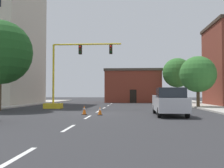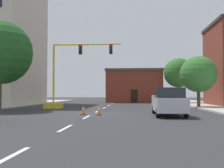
{
  "view_description": "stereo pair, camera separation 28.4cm",
  "coord_description": "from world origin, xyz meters",
  "px_view_note": "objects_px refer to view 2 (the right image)",
  "views": [
    {
      "loc": [
        2.82,
        -20.39,
        1.61
      ],
      "look_at": [
        1.0,
        6.11,
        2.55
      ],
      "focal_mm": 41.82,
      "sensor_mm": 36.0,
      "label": 1
    },
    {
      "loc": [
        3.1,
        -20.37,
        1.61
      ],
      "look_at": [
        1.0,
        6.11,
        2.55
      ],
      "focal_mm": 41.82,
      "sensor_mm": 36.0,
      "label": 2
    }
  ],
  "objects_px": {
    "traffic_signal_gantry": "(63,88)",
    "tree_right_mid": "(198,74)",
    "tree_left_near": "(0,53)",
    "tree_right_far": "(178,73)",
    "traffic_cone_roadside_b": "(83,110)",
    "pickup_truck_silver": "(168,102)",
    "traffic_cone_roadside_a": "(99,111)"
  },
  "relations": [
    {
      "from": "traffic_signal_gantry",
      "to": "tree_left_near",
      "type": "bearing_deg",
      "value": -141.4
    },
    {
      "from": "traffic_signal_gantry",
      "to": "traffic_cone_roadside_b",
      "type": "bearing_deg",
      "value": -64.35
    },
    {
      "from": "traffic_signal_gantry",
      "to": "tree_right_far",
      "type": "distance_m",
      "value": 21.4
    },
    {
      "from": "tree_right_mid",
      "to": "tree_right_far",
      "type": "bearing_deg",
      "value": 89.53
    },
    {
      "from": "traffic_signal_gantry",
      "to": "tree_left_near",
      "type": "height_order",
      "value": "tree_left_near"
    },
    {
      "from": "tree_right_far",
      "to": "traffic_cone_roadside_b",
      "type": "distance_m",
      "value": 25.9
    },
    {
      "from": "traffic_signal_gantry",
      "to": "tree_left_near",
      "type": "xyz_separation_m",
      "value": [
        -4.85,
        -3.88,
        3.19
      ]
    },
    {
      "from": "traffic_signal_gantry",
      "to": "tree_right_far",
      "type": "relative_size",
      "value": 1.11
    },
    {
      "from": "tree_left_near",
      "to": "tree_right_far",
      "type": "xyz_separation_m",
      "value": [
        19.53,
        19.22,
        -0.49
      ]
    },
    {
      "from": "traffic_cone_roadside_a",
      "to": "tree_right_mid",
      "type": "bearing_deg",
      "value": 46.47
    },
    {
      "from": "tree_left_near",
      "to": "tree_right_far",
      "type": "distance_m",
      "value": 27.4
    },
    {
      "from": "pickup_truck_silver",
      "to": "traffic_cone_roadside_b",
      "type": "relative_size",
      "value": 7.74
    },
    {
      "from": "traffic_cone_roadside_b",
      "to": "tree_left_near",
      "type": "bearing_deg",
      "value": 156.05
    },
    {
      "from": "pickup_truck_silver",
      "to": "traffic_cone_roadside_a",
      "type": "xyz_separation_m",
      "value": [
        -5.02,
        0.05,
        -0.66
      ]
    },
    {
      "from": "tree_right_far",
      "to": "traffic_cone_roadside_a",
      "type": "height_order",
      "value": "tree_right_far"
    },
    {
      "from": "traffic_signal_gantry",
      "to": "pickup_truck_silver",
      "type": "height_order",
      "value": "traffic_signal_gantry"
    },
    {
      "from": "traffic_cone_roadside_a",
      "to": "traffic_cone_roadside_b",
      "type": "distance_m",
      "value": 1.22
    },
    {
      "from": "tree_left_near",
      "to": "traffic_cone_roadside_a",
      "type": "relative_size",
      "value": 13.1
    },
    {
      "from": "tree_right_mid",
      "to": "tree_right_far",
      "type": "height_order",
      "value": "tree_right_far"
    },
    {
      "from": "tree_right_mid",
      "to": "pickup_truck_silver",
      "type": "height_order",
      "value": "tree_right_mid"
    },
    {
      "from": "traffic_signal_gantry",
      "to": "tree_right_mid",
      "type": "xyz_separation_m",
      "value": [
        14.57,
        2.3,
        1.51
      ]
    },
    {
      "from": "tree_right_mid",
      "to": "tree_right_far",
      "type": "distance_m",
      "value": 13.1
    },
    {
      "from": "tree_left_near",
      "to": "traffic_cone_roadside_b",
      "type": "relative_size",
      "value": 11.91
    },
    {
      "from": "traffic_signal_gantry",
      "to": "tree_left_near",
      "type": "distance_m",
      "value": 6.98
    },
    {
      "from": "tree_right_far",
      "to": "tree_left_near",
      "type": "bearing_deg",
      "value": -135.46
    },
    {
      "from": "tree_right_far",
      "to": "traffic_cone_roadside_b",
      "type": "xyz_separation_m",
      "value": [
        -10.99,
        -23.01,
        -4.54
      ]
    },
    {
      "from": "pickup_truck_silver",
      "to": "traffic_cone_roadside_b",
      "type": "xyz_separation_m",
      "value": [
        -6.22,
        0.28,
        -0.63
      ]
    },
    {
      "from": "traffic_signal_gantry",
      "to": "traffic_cone_roadside_b",
      "type": "height_order",
      "value": "traffic_signal_gantry"
    },
    {
      "from": "traffic_signal_gantry",
      "to": "traffic_cone_roadside_a",
      "type": "height_order",
      "value": "traffic_signal_gantry"
    },
    {
      "from": "traffic_signal_gantry",
      "to": "traffic_cone_roadside_a",
      "type": "distance_m",
      "value": 9.47
    },
    {
      "from": "traffic_signal_gantry",
      "to": "tree_left_near",
      "type": "relative_size",
      "value": 0.97
    },
    {
      "from": "tree_left_near",
      "to": "pickup_truck_silver",
      "type": "distance_m",
      "value": 15.93
    }
  ]
}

